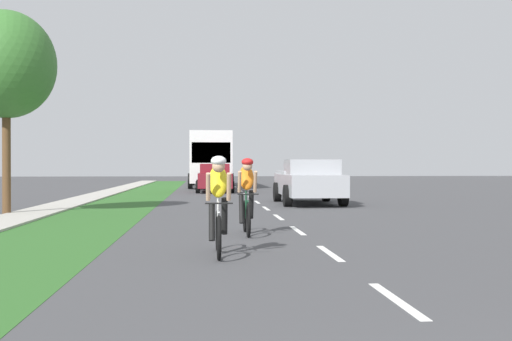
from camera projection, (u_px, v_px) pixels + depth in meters
name	position (u px, v px, depth m)	size (l,w,h in m)	color
ground_plane	(262.00, 206.00, 21.74)	(120.00, 120.00, 0.00)	#424244
grass_verge	(118.00, 207.00, 21.32)	(2.68, 70.00, 0.01)	#2D6026
sidewalk_concrete	(58.00, 207.00, 21.15)	(1.37, 70.00, 0.10)	#B2ADA3
lane_markings_center	(254.00, 200.00, 25.73)	(0.12, 54.30, 0.01)	white
cyclist_lead	(218.00, 205.00, 9.75)	(0.42, 1.72, 1.58)	black
cyclist_trailing	(247.00, 195.00, 12.70)	(0.42, 1.72, 1.58)	black
pickup_silver	(309.00, 182.00, 22.86)	(2.22, 5.10, 1.64)	#A5A8AD
sedan_maroon	(215.00, 178.00, 33.13)	(1.98, 4.30, 1.52)	maroon
bus_white	(210.00, 157.00, 41.49)	(2.78, 11.60, 3.48)	silver
street_tree_near	(6.00, 65.00, 17.93)	(2.85, 2.85, 5.94)	brown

